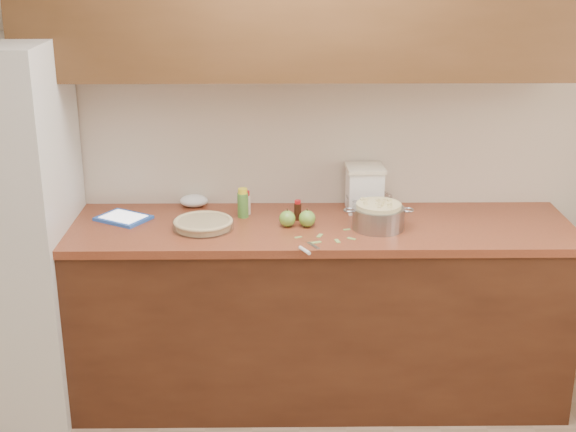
{
  "coord_description": "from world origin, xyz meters",
  "views": [
    {
      "loc": [
        -0.09,
        -2.14,
        2.23
      ],
      "look_at": [
        -0.05,
        1.43,
        0.98
      ],
      "focal_mm": 50.0,
      "sensor_mm": 36.0,
      "label": 1
    }
  ],
  "objects_px": {
    "pie": "(203,224)",
    "colander": "(378,216)",
    "flour_canister": "(365,188)",
    "tablet": "(123,218)"
  },
  "relations": [
    {
      "from": "pie",
      "to": "colander",
      "type": "relative_size",
      "value": 0.87
    },
    {
      "from": "flour_canister",
      "to": "tablet",
      "type": "xyz_separation_m",
      "value": [
        -1.19,
        -0.13,
        -0.11
      ]
    },
    {
      "from": "tablet",
      "to": "pie",
      "type": "bearing_deg",
      "value": 12.77
    },
    {
      "from": "pie",
      "to": "tablet",
      "type": "distance_m",
      "value": 0.42
    },
    {
      "from": "pie",
      "to": "tablet",
      "type": "xyz_separation_m",
      "value": [
        -0.4,
        0.13,
        -0.02
      ]
    },
    {
      "from": "colander",
      "to": "tablet",
      "type": "distance_m",
      "value": 1.24
    },
    {
      "from": "pie",
      "to": "colander",
      "type": "distance_m",
      "value": 0.83
    },
    {
      "from": "pie",
      "to": "flour_canister",
      "type": "relative_size",
      "value": 1.26
    },
    {
      "from": "pie",
      "to": "colander",
      "type": "xyz_separation_m",
      "value": [
        0.83,
        -0.0,
        0.04
      ]
    },
    {
      "from": "pie",
      "to": "colander",
      "type": "height_order",
      "value": "colander"
    }
  ]
}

